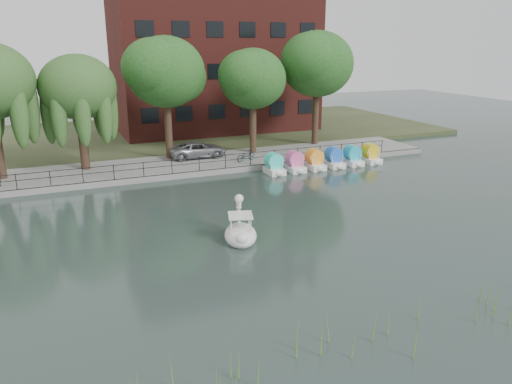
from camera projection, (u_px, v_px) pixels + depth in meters
ground_plane at (279, 240)px, 24.52m from camera, size 120.00×120.00×0.00m
promenade at (189, 165)px, 38.53m from camera, size 40.00×6.00×0.40m
kerb at (200, 174)px, 35.93m from camera, size 40.00×0.25×0.40m
land_strip at (151, 135)px, 50.84m from camera, size 60.00×22.00×0.36m
railing at (199, 160)px, 35.83m from camera, size 32.00×0.05×1.00m
apartment_building at (214, 41)px, 50.76m from camera, size 20.00×10.07×18.00m
willow_mid at (78, 88)px, 34.82m from camera, size 5.32×5.32×8.15m
broadleaf_center at (166, 72)px, 37.90m from camera, size 6.00×6.00×9.25m
broadleaf_right at (253, 79)px, 40.29m from camera, size 5.40×5.40×8.32m
broadleaf_far at (317, 64)px, 43.32m from camera, size 6.30×6.30×9.71m
minivan at (198, 149)px, 39.79m from camera, size 2.47×5.26×1.46m
bicycle at (246, 155)px, 38.67m from camera, size 1.13×1.82×1.00m
swan_boat at (240, 231)px, 24.41m from camera, size 2.25×2.86×2.12m
pedal_boat_row at (324, 160)px, 38.19m from camera, size 9.65×1.70×1.40m
reed_bank at (455, 315)px, 16.74m from camera, size 24.00×2.40×1.20m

